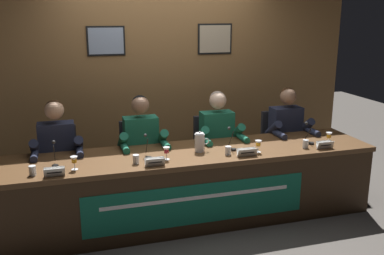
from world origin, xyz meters
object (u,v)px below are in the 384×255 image
panelist_far_left (57,152)px  juice_glass_center_right (258,144)px  chair_far_left (60,171)px  panelist_far_right (289,132)px  panelist_center_left (142,145)px  microphone_far_right (309,136)px  chair_center_left (140,163)px  juice_glass_far_left (74,160)px  microphone_far_left (55,158)px  microphone_center_left (147,150)px  water_cup_far_left (33,171)px  microphone_center_right (232,142)px  chair_far_right (279,150)px  water_cup_far_right (306,144)px  conference_table (195,176)px  chair_center_right (213,156)px  nameplate_far_right (325,145)px  water_cup_center_right (228,151)px  juice_glass_center_left (166,151)px  juice_glass_far_right (329,136)px  nameplate_center_right (247,152)px  nameplate_far_left (54,172)px  nameplate_center_left (155,162)px  water_cup_center_left (136,160)px  water_pitcher_central (200,142)px  panelist_center_right (219,138)px

panelist_far_left → juice_glass_center_right: (1.92, -0.60, 0.09)m
chair_far_left → panelist_far_right: panelist_far_right is taller
panelist_center_left → microphone_far_right: 1.78m
chair_center_left → microphone_far_right: (1.72, -0.67, 0.35)m
juice_glass_far_left → panelist_far_right: size_ratio=0.10×
panelist_far_right → microphone_far_right: panelist_far_right is taller
microphone_far_left → microphone_center_left: bearing=-1.0°
water_cup_far_left → microphone_center_right: 1.92m
chair_far_right → water_cup_far_right: size_ratio=10.76×
conference_table → water_cup_far_left: (-1.50, -0.12, 0.26)m
juice_glass_far_left → chair_far_right: chair_far_right is taller
juice_glass_far_left → chair_center_right: bearing=26.6°
nameplate_far_right → water_cup_center_right: bearing=174.5°
juice_glass_center_left → juice_glass_far_right: (1.77, 0.01, 0.00)m
microphone_far_left → juice_glass_center_right: microphone_far_left is taller
juice_glass_far_left → nameplate_center_right: juice_glass_far_left is taller
chair_center_left → microphone_center_right: microphone_center_right is taller
panelist_far_right → nameplate_far_left: bearing=-164.8°
water_cup_far_right → juice_glass_far_right: bearing=10.6°
nameplate_center_left → nameplate_center_right: same height
chair_center_left → water_cup_far_right: bearing=-26.8°
chair_center_right → microphone_center_right: size_ratio=4.23×
panelist_center_left → nameplate_center_right: size_ratio=6.23×
juice_glass_far_left → water_cup_center_left: 0.55m
nameplate_center_right → microphone_far_right: bearing=14.5°
conference_table → chair_center_left: size_ratio=4.11×
water_pitcher_central → panelist_center_right: bearing=48.7°
panelist_center_left → water_cup_center_left: size_ratio=14.61×
water_cup_center_right → panelist_far_right: panelist_far_right is taller
nameplate_center_left → juice_glass_far_right: juice_glass_far_right is taller
juice_glass_far_left → microphone_center_left: bearing=12.0°
water_pitcher_central → nameplate_center_right: bearing=-34.8°
chair_center_left → water_cup_center_left: 0.87m
juice_glass_center_right → chair_center_left: bearing=142.8°
chair_center_right → panelist_center_right: panelist_center_right is taller
panelist_far_left → juice_glass_far_right: size_ratio=10.01×
nameplate_far_left → water_cup_center_left: bearing=9.7°
nameplate_far_left → panelist_far_right: bearing=15.2°
water_cup_center_left → nameplate_far_right: 1.94m
microphone_center_left → panelist_far_right: (1.76, 0.45, -0.08)m
panelist_far_right → water_cup_far_right: bearing=-103.0°
panelist_center_left → nameplate_far_right: panelist_center_left is taller
chair_far_right → juice_glass_far_right: (0.17, -0.75, 0.37)m
chair_center_left → chair_center_right: (0.87, 0.00, 0.00)m
panelist_far_left → chair_far_right: bearing=4.4°
water_cup_far_left → juice_glass_center_right: 2.13m
chair_center_right → juice_glass_center_right: (0.19, -0.80, 0.37)m
juice_glass_far_left → water_cup_far_right: bearing=-0.3°
panelist_center_left → juice_glass_far_right: bearing=-16.0°
microphone_center_left → panelist_center_right: panelist_center_right is taller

